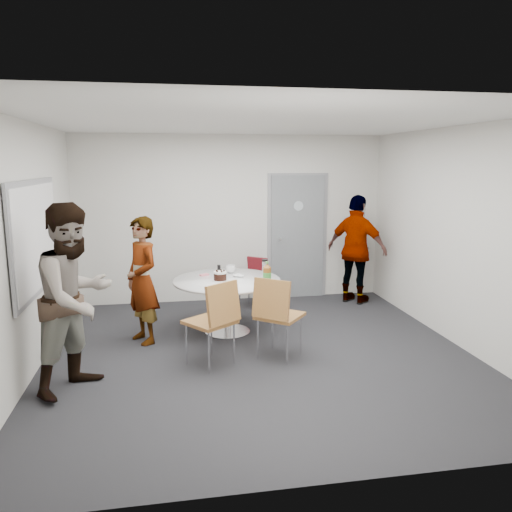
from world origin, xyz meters
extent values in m
plane|color=black|center=(0.00, 0.00, 0.00)|extent=(5.00, 5.00, 0.00)
plane|color=silver|center=(0.00, 0.00, 2.70)|extent=(5.00, 5.00, 0.00)
plane|color=silver|center=(0.00, 2.50, 1.35)|extent=(5.00, 0.00, 5.00)
plane|color=silver|center=(-2.50, 0.00, 1.35)|extent=(0.00, 5.00, 5.00)
plane|color=silver|center=(2.50, 0.00, 1.35)|extent=(0.00, 5.00, 5.00)
plane|color=silver|center=(0.00, -2.50, 1.35)|extent=(5.00, 0.00, 5.00)
cube|color=slate|center=(1.10, 2.47, 1.02)|extent=(0.90, 0.05, 2.05)
cube|color=gray|center=(1.10, 2.50, 1.02)|extent=(1.02, 0.04, 2.12)
cylinder|color=#B2BFC6|center=(1.10, 2.44, 1.55)|extent=(0.16, 0.01, 0.16)
cylinder|color=silver|center=(0.78, 2.41, 1.02)|extent=(0.04, 0.14, 0.04)
cube|color=gray|center=(-2.46, 0.20, 1.45)|extent=(0.03, 1.90, 1.25)
cube|color=white|center=(-2.44, 0.20, 1.45)|extent=(0.01, 1.78, 1.13)
cylinder|color=white|center=(-0.29, 0.83, 0.72)|extent=(1.42, 1.42, 0.03)
cylinder|color=silver|center=(-0.29, 0.83, 0.36)|extent=(0.09, 0.09, 0.69)
cylinder|color=silver|center=(-0.29, 0.83, 0.01)|extent=(0.61, 0.61, 0.02)
cylinder|color=white|center=(-0.38, 0.77, 0.74)|extent=(0.22, 0.22, 0.01)
cylinder|color=black|center=(-0.38, 0.77, 0.79)|extent=(0.17, 0.17, 0.09)
cylinder|color=white|center=(-0.38, 0.77, 0.85)|extent=(0.17, 0.17, 0.02)
cylinder|color=brown|center=(0.17, 0.41, 0.85)|extent=(0.10, 0.10, 0.23)
cylinder|color=#3B9039|center=(0.17, 0.41, 0.86)|extent=(0.10, 0.10, 0.09)
cone|color=brown|center=(0.17, 0.41, 0.99)|extent=(0.10, 0.10, 0.05)
cylinder|color=#5BA149|center=(0.17, 0.41, 1.03)|extent=(0.04, 0.04, 0.02)
imported|color=white|center=(-0.19, 1.21, 0.79)|extent=(0.18, 0.18, 0.11)
cylinder|color=black|center=(-0.34, 1.28, 0.79)|extent=(0.05, 0.05, 0.11)
cylinder|color=silver|center=(0.25, 0.98, 0.83)|extent=(0.07, 0.07, 0.19)
cylinder|color=black|center=(0.25, 0.98, 0.94)|extent=(0.07, 0.07, 0.03)
cube|color=#DD6E7C|center=(-0.57, 1.10, 0.75)|extent=(0.14, 0.11, 0.02)
ellipsoid|color=silver|center=(-0.12, 0.95, 0.75)|extent=(0.20, 0.20, 0.03)
cube|color=brown|center=(-0.60, -0.20, 0.50)|extent=(0.66, 0.66, 0.04)
cube|color=brown|center=(-0.47, -0.38, 0.76)|extent=(0.42, 0.35, 0.45)
cylinder|color=silver|center=(-0.57, 0.07, 0.25)|extent=(0.02, 0.02, 0.50)
cylinder|color=silver|center=(-0.87, -0.16, 0.25)|extent=(0.02, 0.02, 0.50)
cylinder|color=silver|center=(-0.34, -0.24, 0.25)|extent=(0.02, 0.02, 0.50)
cylinder|color=silver|center=(-0.64, -0.47, 0.25)|extent=(0.02, 0.02, 0.50)
cube|color=brown|center=(0.22, -0.11, 0.50)|extent=(0.66, 0.66, 0.04)
cube|color=brown|center=(0.08, -0.29, 0.76)|extent=(0.41, 0.36, 0.45)
cylinder|color=silver|center=(0.48, -0.08, 0.25)|extent=(0.02, 0.02, 0.50)
cylinder|color=silver|center=(0.19, 0.15, 0.25)|extent=(0.02, 0.02, 0.50)
cylinder|color=silver|center=(0.25, -0.38, 0.25)|extent=(0.02, 0.02, 0.50)
cylinder|color=silver|center=(-0.05, -0.14, 0.25)|extent=(0.02, 0.02, 0.50)
cube|color=maroon|center=(0.25, 1.95, 0.40)|extent=(0.52, 0.52, 0.03)
cube|color=maroon|center=(0.36, 2.09, 0.60)|extent=(0.33, 0.28, 0.36)
cylinder|color=silver|center=(0.04, 1.92, 0.20)|extent=(0.02, 0.02, 0.40)
cylinder|color=silver|center=(0.28, 1.74, 0.20)|extent=(0.02, 0.02, 0.40)
cylinder|color=silver|center=(0.22, 2.16, 0.20)|extent=(0.02, 0.02, 0.40)
cylinder|color=silver|center=(0.46, 1.98, 0.20)|extent=(0.02, 0.02, 0.40)
imported|color=#A5C6EA|center=(-1.37, 0.68, 0.80)|extent=(0.62, 0.70, 1.60)
imported|color=white|center=(-1.95, -0.57, 0.94)|extent=(1.12, 1.16, 1.88)
imported|color=black|center=(1.95, 1.95, 0.88)|extent=(1.00, 1.05, 1.75)
camera|label=1|loc=(-1.02, -5.55, 2.25)|focal=35.00mm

